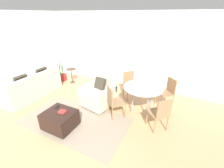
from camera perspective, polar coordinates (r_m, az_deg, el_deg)
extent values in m
plane|color=tan|center=(3.86, -17.86, -19.59)|extent=(20.00, 20.00, 0.00)
cube|color=white|center=(5.87, 4.43, 12.67)|extent=(12.00, 0.06, 2.75)
cube|color=white|center=(6.23, -30.52, 10.05)|extent=(0.06, 12.00, 2.75)
cube|color=gray|center=(4.32, -13.81, -13.40)|extent=(2.84, 1.59, 0.00)
cube|color=brown|center=(4.00, -19.41, -17.81)|extent=(2.78, 0.06, 0.00)
cube|color=brown|center=(4.10, -17.42, -16.27)|extent=(2.78, 0.06, 0.00)
cube|color=brown|center=(4.20, -15.56, -14.79)|extent=(2.78, 0.06, 0.00)
cube|color=brown|center=(4.31, -13.81, -13.37)|extent=(2.78, 0.06, 0.00)
cube|color=brown|center=(4.43, -12.17, -12.01)|extent=(2.78, 0.06, 0.00)
cube|color=brown|center=(4.55, -10.63, -10.71)|extent=(2.78, 0.06, 0.00)
cube|color=brown|center=(4.68, -9.19, -9.47)|extent=(2.78, 0.06, 0.00)
cube|color=beige|center=(6.00, -28.16, -1.99)|extent=(0.86, 1.98, 0.40)
cube|color=beige|center=(5.56, -26.81, 1.08)|extent=(0.14, 1.98, 0.44)
cube|color=beige|center=(6.39, -22.28, 4.00)|extent=(0.79, 0.12, 0.26)
cube|color=beige|center=(5.47, -36.45, -2.76)|extent=(0.79, 0.12, 0.26)
cube|color=#383328|center=(5.99, -25.29, 3.64)|extent=(0.19, 0.40, 0.41)
cube|color=#383328|center=(5.58, -31.38, 0.81)|extent=(0.19, 0.40, 0.41)
cube|color=beige|center=(4.72, -5.25, -5.26)|extent=(1.02, 1.03, 0.39)
cube|color=beige|center=(4.58, -5.67, -2.78)|extent=(0.77, 0.86, 0.10)
cube|color=beige|center=(4.78, -2.42, 1.00)|extent=(0.88, 0.29, 0.47)
cube|color=beige|center=(4.82, -8.70, -0.80)|extent=(0.27, 0.81, 0.20)
cube|color=beige|center=(4.36, -1.74, -3.45)|extent=(0.27, 0.81, 0.20)
cylinder|color=brown|center=(4.86, -11.15, -7.88)|extent=(0.05, 0.05, 0.06)
cylinder|color=brown|center=(4.43, -4.83, -11.07)|extent=(0.05, 0.05, 0.06)
cylinder|color=brown|center=(5.27, -5.42, -4.61)|extent=(0.05, 0.05, 0.06)
cylinder|color=brown|center=(4.88, 0.82, -7.16)|extent=(0.05, 0.05, 0.06)
cube|color=#383328|center=(4.58, -4.56, 0.18)|extent=(0.38, 0.27, 0.36)
cube|color=black|center=(4.06, -19.24, -12.59)|extent=(0.74, 0.66, 0.42)
cylinder|color=black|center=(4.27, -24.64, -15.46)|extent=(0.04, 0.04, 0.04)
cylinder|color=black|center=(3.88, -18.18, -18.95)|extent=(0.04, 0.04, 0.04)
cylinder|color=black|center=(4.54, -19.29, -11.76)|extent=(0.04, 0.04, 0.04)
cylinder|color=black|center=(4.17, -12.82, -14.52)|extent=(0.04, 0.04, 0.04)
cube|color=#B72D28|center=(3.91, -18.43, -9.97)|extent=(0.18, 0.16, 0.03)
cube|color=black|center=(4.15, -20.38, -8.31)|extent=(0.05, 0.13, 0.01)
cube|color=black|center=(4.14, -19.83, -8.28)|extent=(0.10, 0.16, 0.01)
cylinder|color=maroon|center=(6.90, -18.58, 2.45)|extent=(0.41, 0.41, 0.25)
cylinder|color=black|center=(6.86, -18.71, 3.35)|extent=(0.37, 0.37, 0.02)
cone|color=#286033|center=(6.66, -18.86, 6.86)|extent=(0.06, 0.17, 0.88)
cone|color=#286033|center=(6.75, -18.39, 6.78)|extent=(0.17, 0.11, 0.80)
cone|color=#286033|center=(6.75, -19.29, 7.25)|extent=(0.13, 0.13, 0.94)
cone|color=#286033|center=(6.73, -20.05, 7.03)|extent=(0.11, 0.15, 0.92)
cone|color=#286033|center=(6.65, -19.47, 6.07)|extent=(0.08, 0.06, 0.74)
cylinder|color=#4C3828|center=(6.36, -15.36, 5.49)|extent=(0.39, 0.39, 0.02)
cylinder|color=#4C3828|center=(6.46, -15.07, 3.06)|extent=(0.04, 0.04, 0.57)
cylinder|color=#4C3828|center=(6.57, -14.79, 0.70)|extent=(0.22, 0.22, 0.02)
cylinder|color=#99A8AD|center=(4.30, 11.77, -1.27)|extent=(1.12, 1.12, 0.01)
cylinder|color=#99999E|center=(4.35, 7.78, -6.41)|extent=(0.04, 0.04, 0.76)
cylinder|color=#99999E|center=(4.26, 13.35, -7.66)|extent=(0.04, 0.04, 0.76)
cylinder|color=#99999E|center=(4.71, 9.53, -3.89)|extent=(0.04, 0.04, 0.76)
cylinder|color=#99999E|center=(4.63, 14.67, -4.98)|extent=(0.04, 0.04, 0.76)
cube|color=#93704C|center=(4.15, 1.77, -6.93)|extent=(0.59, 0.59, 0.03)
cube|color=#93704C|center=(3.97, -0.76, -4.47)|extent=(0.29, 0.29, 0.45)
cylinder|color=#93704C|center=(4.20, 4.94, -10.33)|extent=(0.03, 0.03, 0.42)
cylinder|color=#93704C|center=(4.47, 3.12, -7.81)|extent=(0.03, 0.03, 0.42)
cylinder|color=#93704C|center=(4.09, 0.21, -11.31)|extent=(0.03, 0.03, 0.42)
cylinder|color=#93704C|center=(4.37, -1.33, -8.64)|extent=(0.03, 0.03, 0.42)
cube|color=#93704C|center=(3.91, 17.10, -10.51)|extent=(0.59, 0.59, 0.03)
cube|color=#93704C|center=(3.65, 19.25, -9.01)|extent=(0.29, 0.29, 0.45)
cylinder|color=#93704C|center=(4.24, 17.36, -11.13)|extent=(0.03, 0.03, 0.42)
cylinder|color=#93704C|center=(4.07, 13.11, -12.32)|extent=(0.03, 0.03, 0.42)
cylinder|color=#93704C|center=(4.02, 20.32, -13.86)|extent=(0.03, 0.03, 0.42)
cylinder|color=#93704C|center=(3.84, 15.92, -15.31)|extent=(0.03, 0.03, 0.42)
cube|color=#93704C|center=(5.06, 7.08, -0.84)|extent=(0.59, 0.59, 0.03)
cube|color=#93704C|center=(5.12, 6.32, 2.45)|extent=(0.29, 0.29, 0.45)
cylinder|color=#93704C|center=(4.96, 5.94, -4.34)|extent=(0.03, 0.03, 0.42)
cylinder|color=#93704C|center=(5.10, 9.64, -3.67)|extent=(0.03, 0.03, 0.42)
cylinder|color=#93704C|center=(5.24, 4.34, -2.51)|extent=(0.03, 0.03, 0.42)
cylinder|color=#93704C|center=(5.38, 7.88, -1.93)|extent=(0.03, 0.03, 0.42)
cube|color=#93704C|center=(4.86, 19.55, -3.37)|extent=(0.59, 0.59, 0.03)
cube|color=#93704C|center=(4.88, 21.74, -0.51)|extent=(0.29, 0.29, 0.45)
cylinder|color=#93704C|center=(4.99, 16.31, -5.07)|extent=(0.03, 0.03, 0.42)
cylinder|color=#93704C|center=(4.75, 18.71, -7.09)|extent=(0.03, 0.03, 0.42)
cylinder|color=#93704C|center=(5.19, 19.62, -4.33)|extent=(0.03, 0.03, 0.42)
cylinder|color=#93704C|center=(4.96, 22.08, -6.22)|extent=(0.03, 0.03, 0.42)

